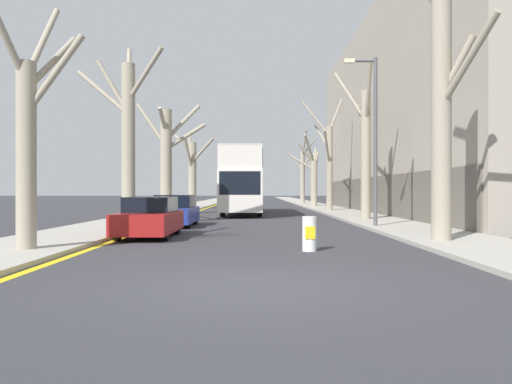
# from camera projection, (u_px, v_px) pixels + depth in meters

# --- Properties ---
(ground_plane) EXTENTS (300.00, 300.00, 0.00)m
(ground_plane) POSITION_uv_depth(u_px,v_px,m) (249.00, 286.00, 8.24)
(ground_plane) COLOR #333338
(sidewalk_left) EXTENTS (3.29, 120.00, 0.12)m
(sidewalk_left) POSITION_uv_depth(u_px,v_px,m) (200.00, 204.00, 58.21)
(sidewalk_left) COLOR #A39E93
(sidewalk_left) RESTS_ON ground
(sidewalk_right) EXTENTS (3.29, 120.00, 0.12)m
(sidewalk_right) POSITION_uv_depth(u_px,v_px,m) (306.00, 204.00, 58.27)
(sidewalk_right) COLOR #A39E93
(sidewalk_right) RESTS_ON ground
(building_facade_right) EXTENTS (10.08, 37.99, 14.03)m
(building_facade_right) POSITION_uv_depth(u_px,v_px,m) (432.00, 115.00, 35.77)
(building_facade_right) COLOR #9E9384
(building_facade_right) RESTS_ON ground
(kerb_line_stripe) EXTENTS (0.24, 120.00, 0.01)m
(kerb_line_stripe) POSITION_uv_depth(u_px,v_px,m) (215.00, 204.00, 58.22)
(kerb_line_stripe) COLOR yellow
(kerb_line_stripe) RESTS_ON ground
(street_tree_left_0) EXTENTS (2.21, 3.85, 7.00)m
(street_tree_left_0) POSITION_uv_depth(u_px,v_px,m) (25.00, 134.00, 12.62)
(street_tree_left_0) COLOR gray
(street_tree_left_0) RESTS_ON ground
(street_tree_left_1) EXTENTS (4.64, 3.31, 8.52)m
(street_tree_left_1) POSITION_uv_depth(u_px,v_px,m) (125.00, 134.00, 22.52)
(street_tree_left_1) COLOR gray
(street_tree_left_1) RESTS_ON ground
(street_tree_left_2) EXTENTS (4.80, 3.55, 7.63)m
(street_tree_left_2) POSITION_uv_depth(u_px,v_px,m) (165.00, 156.00, 33.09)
(street_tree_left_2) COLOR gray
(street_tree_left_2) RESTS_ON ground
(street_tree_left_3) EXTENTS (3.97, 3.50, 6.66)m
(street_tree_left_3) POSITION_uv_depth(u_px,v_px,m) (190.00, 170.00, 44.29)
(street_tree_left_3) COLOR gray
(street_tree_left_3) RESTS_ON ground
(street_tree_right_0) EXTENTS (1.88, 2.57, 8.71)m
(street_tree_right_0) POSITION_uv_depth(u_px,v_px,m) (440.00, 112.00, 14.80)
(street_tree_right_0) COLOR gray
(street_tree_right_0) RESTS_ON ground
(street_tree_right_1) EXTENTS (1.66, 3.69, 8.21)m
(street_tree_right_1) POSITION_uv_depth(u_px,v_px,m) (362.00, 148.00, 26.07)
(street_tree_right_1) COLOR gray
(street_tree_right_1) RESTS_ON ground
(street_tree_right_2) EXTENTS (3.30, 4.42, 8.72)m
(street_tree_right_2) POSITION_uv_depth(u_px,v_px,m) (326.00, 161.00, 38.04)
(street_tree_right_2) COLOR gray
(street_tree_right_2) RESTS_ON ground
(street_tree_right_3) EXTENTS (3.01, 4.31, 6.94)m
(street_tree_right_3) POSITION_uv_depth(u_px,v_px,m) (311.00, 177.00, 48.94)
(street_tree_right_3) COLOR gray
(street_tree_right_3) RESTS_ON ground
(street_tree_right_4) EXTENTS (3.45, 2.37, 8.82)m
(street_tree_right_4) POSITION_uv_depth(u_px,v_px,m) (300.00, 173.00, 60.27)
(street_tree_right_4) COLOR gray
(street_tree_right_4) RESTS_ON ground
(double_decker_bus) EXTENTS (2.61, 11.81, 4.26)m
(double_decker_bus) POSITION_uv_depth(u_px,v_px,m) (240.00, 178.00, 33.82)
(double_decker_bus) COLOR silver
(double_decker_bus) RESTS_ON ground
(parked_car_0) EXTENTS (1.74, 4.04, 1.37)m
(parked_car_0) POSITION_uv_depth(u_px,v_px,m) (147.00, 218.00, 17.03)
(parked_car_0) COLOR maroon
(parked_car_0) RESTS_ON ground
(parked_car_1) EXTENTS (1.77, 4.06, 1.40)m
(parked_car_1) POSITION_uv_depth(u_px,v_px,m) (172.00, 211.00, 22.29)
(parked_car_1) COLOR navy
(parked_car_1) RESTS_ON ground
(lamp_post) EXTENTS (1.40, 0.20, 7.17)m
(lamp_post) POSITION_uv_depth(u_px,v_px,m) (370.00, 132.00, 20.89)
(lamp_post) COLOR #4C4F54
(lamp_post) RESTS_ON ground
(traffic_bollard) EXTENTS (0.37, 0.38, 0.91)m
(traffic_bollard) POSITION_uv_depth(u_px,v_px,m) (307.00, 234.00, 13.07)
(traffic_bollard) COLOR white
(traffic_bollard) RESTS_ON ground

